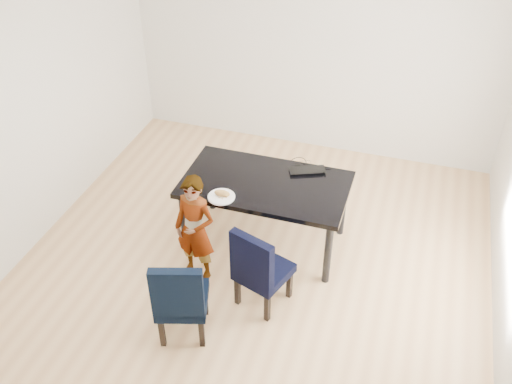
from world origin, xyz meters
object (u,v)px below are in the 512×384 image
(plate, at_px, (221,197))
(laptop, at_px, (306,168))
(dining_table, at_px, (265,213))
(chair_right, at_px, (264,265))
(chair_left, at_px, (182,294))
(child, at_px, (195,230))

(plate, bearing_deg, laptop, 47.33)
(dining_table, distance_m, plate, 0.61)
(chair_right, distance_m, laptop, 1.18)
(chair_left, height_order, chair_right, chair_left)
(child, xyz_separation_m, laptop, (0.80, 1.00, 0.20))
(dining_table, height_order, plate, plate)
(dining_table, relative_size, child, 1.42)
(chair_right, xyz_separation_m, plate, (-0.55, 0.43, 0.32))
(dining_table, xyz_separation_m, laptop, (0.32, 0.35, 0.39))
(chair_left, distance_m, child, 0.69)
(chair_left, distance_m, chair_right, 0.77)
(chair_left, bearing_deg, chair_right, 26.97)
(chair_right, relative_size, laptop, 2.45)
(dining_table, relative_size, chair_right, 1.83)
(chair_right, bearing_deg, plate, 160.94)
(chair_right, relative_size, child, 0.78)
(chair_left, height_order, laptop, chair_left)
(dining_table, distance_m, child, 0.83)
(chair_left, xyz_separation_m, plate, (0.01, 0.97, 0.32))
(chair_right, height_order, child, child)
(dining_table, bearing_deg, plate, -132.61)
(child, relative_size, plate, 4.39)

